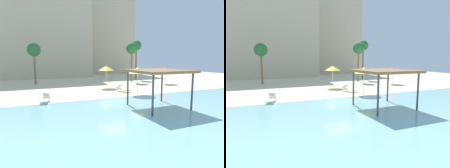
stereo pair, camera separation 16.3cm
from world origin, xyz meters
TOP-DOWN VIEW (x-y plane):
  - ground_plane at (0.00, 0.00)m, footprint 80.00×80.00m
  - lagoon_water at (0.00, -5.25)m, footprint 44.00×13.50m
  - shade_pavilion at (2.21, -3.18)m, footprint 4.08×4.08m
  - beach_umbrella_yellow_1 at (3.69, 2.22)m, footprint 2.18×2.18m
  - beach_umbrella_red_2 at (12.20, 8.10)m, footprint 2.07×2.07m
  - beach_umbrella_yellow_3 at (2.50, 8.06)m, footprint 2.07×2.07m
  - lounge_chair_1 at (3.03, 4.38)m, footprint 1.37×1.97m
  - lounge_chair_2 at (-5.53, 2.19)m, footprint 1.03×1.98m
  - palm_tree_0 at (11.65, 15.91)m, footprint 1.90×1.90m
  - palm_tree_1 at (-5.87, 15.36)m, footprint 1.90×1.90m
  - palm_tree_2 at (8.98, 12.85)m, footprint 1.90×1.90m
  - hotel_block_0 at (-5.31, 28.76)m, footprint 21.70×11.59m
  - hotel_block_1 at (11.12, 35.44)m, footprint 16.41×11.90m

SIDE VIEW (x-z plane):
  - ground_plane at x=0.00m, z-range 0.00..0.00m
  - lagoon_water at x=0.00m, z-range 0.00..0.04m
  - lounge_chair_1 at x=3.03m, z-range -0.04..0.70m
  - lounge_chair_2 at x=-5.53m, z-range -0.04..0.70m
  - beach_umbrella_red_2 at x=12.20m, z-range 0.98..3.51m
  - beach_umbrella_yellow_3 at x=2.50m, z-range 1.12..3.95m
  - beach_umbrella_yellow_1 at x=3.69m, z-range 1.13..3.99m
  - shade_pavilion at x=2.21m, z-range 1.27..4.19m
  - palm_tree_1 at x=-5.87m, z-range 1.91..7.91m
  - palm_tree_2 at x=8.98m, z-range 2.11..8.54m
  - palm_tree_0 at x=11.65m, z-range 2.42..9.56m
  - hotel_block_0 at x=-5.31m, z-range 0.00..17.05m
  - hotel_block_1 at x=11.12m, z-range 0.00..20.76m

